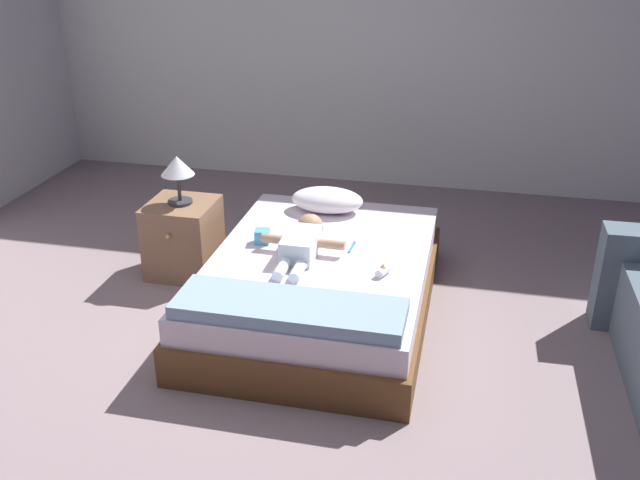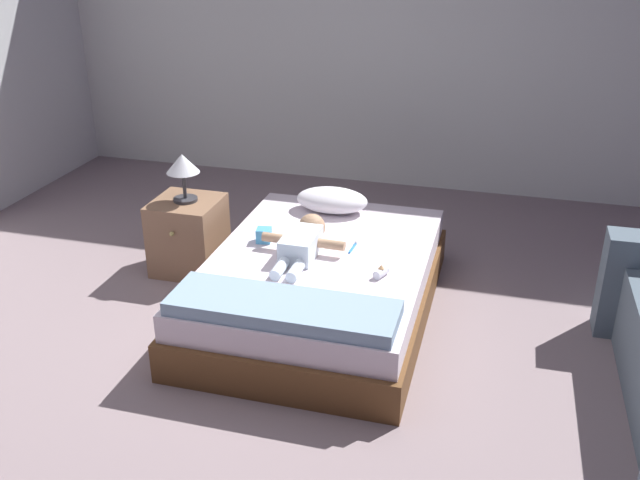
# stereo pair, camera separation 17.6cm
# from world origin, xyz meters

# --- Properties ---
(ground_plane) EXTENTS (8.00, 8.00, 0.00)m
(ground_plane) POSITION_xyz_m (0.00, 0.00, 0.00)
(ground_plane) COLOR gray
(wall_behind_bed) EXTENTS (8.00, 0.12, 2.80)m
(wall_behind_bed) POSITION_xyz_m (0.00, 3.00, 1.40)
(wall_behind_bed) COLOR silver
(wall_behind_bed) RESTS_ON ground_plane
(bed) EXTENTS (1.29, 1.84, 0.38)m
(bed) POSITION_xyz_m (-0.01, 0.62, 0.19)
(bed) COLOR brown
(bed) RESTS_ON ground_plane
(pillow) EXTENTS (0.48, 0.30, 0.16)m
(pillow) POSITION_xyz_m (-0.12, 1.30, 0.46)
(pillow) COLOR white
(pillow) RESTS_ON bed
(baby) EXTENTS (0.50, 0.66, 0.17)m
(baby) POSITION_xyz_m (-0.12, 0.64, 0.45)
(baby) COLOR white
(baby) RESTS_ON bed
(toothbrush) EXTENTS (0.02, 0.15, 0.02)m
(toothbrush) POSITION_xyz_m (0.15, 0.77, 0.39)
(toothbrush) COLOR #358DE9
(toothbrush) RESTS_ON bed
(nightstand) EXTENTS (0.43, 0.46, 0.50)m
(nightstand) POSITION_xyz_m (-1.01, 0.94, 0.25)
(nightstand) COLOR #876248
(nightstand) RESTS_ON ground_plane
(lamp) EXTENTS (0.21, 0.21, 0.32)m
(lamp) POSITION_xyz_m (-1.01, 0.94, 0.73)
(lamp) COLOR #333338
(lamp) RESTS_ON nightstand
(blanket) EXTENTS (1.16, 0.36, 0.07)m
(blanket) POSITION_xyz_m (-0.01, -0.07, 0.42)
(blanket) COLOR #829FB7
(blanket) RESTS_ON bed
(toy_block) EXTENTS (0.10, 0.10, 0.09)m
(toy_block) POSITION_xyz_m (-0.39, 0.72, 0.42)
(toy_block) COLOR #4CA9E0
(toy_block) RESTS_ON bed
(baby_bottle) EXTENTS (0.08, 0.11, 0.07)m
(baby_bottle) POSITION_xyz_m (0.38, 0.46, 0.41)
(baby_bottle) COLOR white
(baby_bottle) RESTS_ON bed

